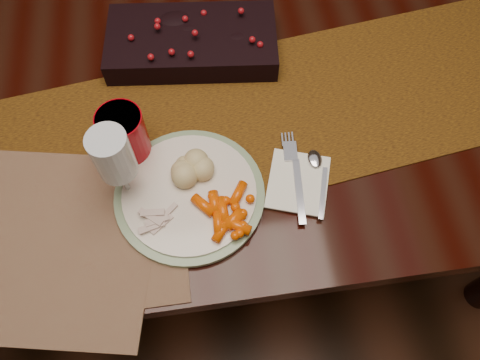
{
  "coord_description": "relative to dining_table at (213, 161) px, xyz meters",
  "views": [
    {
      "loc": [
        -0.02,
        -0.69,
        1.55
      ],
      "look_at": [
        0.04,
        -0.3,
        0.8
      ],
      "focal_mm": 35.0,
      "sensor_mm": 36.0,
      "label": 1
    }
  ],
  "objects": [
    {
      "name": "wine_glass",
      "position": [
        -0.17,
        -0.27,
        0.47
      ],
      "size": [
        0.08,
        0.08,
        0.19
      ],
      "primitive_type": null,
      "rotation": [
        0.0,
        0.0,
        0.3
      ],
      "color": "silver",
      "rests_on": "dining_table"
    },
    {
      "name": "napkin",
      "position": [
        0.15,
        -0.29,
        0.38
      ],
      "size": [
        0.15,
        0.16,
        0.0
      ],
      "primitive_type": "cube",
      "rotation": [
        0.0,
        0.0,
        -0.33
      ],
      "color": "white",
      "rests_on": "placemat_main"
    },
    {
      "name": "mashed_potatoes",
      "position": [
        -0.04,
        -0.25,
        0.42
      ],
      "size": [
        0.09,
        0.08,
        0.05
      ],
      "primitive_type": null,
      "rotation": [
        0.0,
        0.0,
        0.1
      ],
      "color": "tan",
      "rests_on": "dinner_plate"
    },
    {
      "name": "red_cup",
      "position": [
        -0.16,
        -0.18,
        0.44
      ],
      "size": [
        0.1,
        0.1,
        0.12
      ],
      "primitive_type": "cylinder",
      "rotation": [
        0.0,
        0.0,
        0.17
      ],
      "color": "#970008",
      "rests_on": "placemat_main"
    },
    {
      "name": "centerpiece",
      "position": [
        -0.02,
        0.07,
        0.42
      ],
      "size": [
        0.39,
        0.23,
        0.07
      ],
      "primitive_type": null,
      "rotation": [
        0.0,
        0.0,
        -0.11
      ],
      "color": "black",
      "rests_on": "table_runner"
    },
    {
      "name": "fork",
      "position": [
        0.15,
        -0.29,
        0.39
      ],
      "size": [
        0.04,
        0.18,
        0.0
      ],
      "primitive_type": null,
      "rotation": [
        0.0,
        0.0,
        -0.1
      ],
      "color": "silver",
      "rests_on": "napkin"
    },
    {
      "name": "turkey_shreds",
      "position": [
        -0.11,
        -0.34,
        0.4
      ],
      "size": [
        0.07,
        0.06,
        0.02
      ],
      "primitive_type": null,
      "rotation": [
        0.0,
        0.0,
        -0.01
      ],
      "color": "beige",
      "rests_on": "dinner_plate"
    },
    {
      "name": "dinner_plate",
      "position": [
        -0.06,
        -0.29,
        0.39
      ],
      "size": [
        0.36,
        0.36,
        0.02
      ],
      "primitive_type": "cylinder",
      "rotation": [
        0.0,
        0.0,
        0.34
      ],
      "color": "silver",
      "rests_on": "placemat_main"
    },
    {
      "name": "placemat_second",
      "position": [
        -0.38,
        -0.33,
        0.38
      ],
      "size": [
        0.57,
        0.46,
        0.0
      ],
      "primitive_type": "cube",
      "rotation": [
        0.0,
        0.0,
        -0.2
      ],
      "color": "brown",
      "rests_on": "dining_table"
    },
    {
      "name": "floor",
      "position": [
        0.0,
        0.0,
        -0.38
      ],
      "size": [
        5.0,
        5.0,
        0.0
      ],
      "primitive_type": "plane",
      "color": "black",
      "rests_on": "ground"
    },
    {
      "name": "dining_table",
      "position": [
        0.0,
        0.0,
        0.0
      ],
      "size": [
        1.8,
        1.0,
        0.75
      ],
      "primitive_type": "cube",
      "color": "black",
      "rests_on": "floor"
    },
    {
      "name": "spoon",
      "position": [
        0.19,
        -0.3,
        0.39
      ],
      "size": [
        0.07,
        0.14,
        0.0
      ],
      "primitive_type": null,
      "rotation": [
        0.0,
        0.0,
        -0.3
      ],
      "color": "silver",
      "rests_on": "napkin"
    },
    {
      "name": "placemat_main",
      "position": [
        -0.28,
        -0.33,
        0.38
      ],
      "size": [
        0.43,
        0.31,
        0.0
      ],
      "primitive_type": "cube",
      "rotation": [
        0.0,
        0.0,
        -0.01
      ],
      "color": "#89654D",
      "rests_on": "dining_table"
    },
    {
      "name": "baby_carrots",
      "position": [
        0.0,
        -0.34,
        0.4
      ],
      "size": [
        0.11,
        0.09,
        0.02
      ],
      "primitive_type": null,
      "rotation": [
        0.0,
        0.0,
        -0.04
      ],
      "color": "#E24A00",
      "rests_on": "dinner_plate"
    },
    {
      "name": "table_runner",
      "position": [
        -0.05,
        -0.15,
        0.38
      ],
      "size": [
        1.9,
        0.63,
        0.0
      ],
      "primitive_type": "cube",
      "rotation": [
        0.0,
        0.0,
        0.14
      ],
      "color": "black",
      "rests_on": "dining_table"
    }
  ]
}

